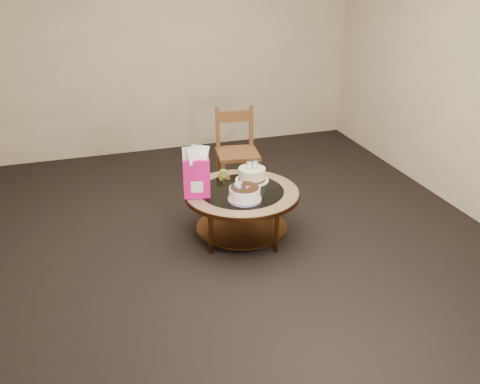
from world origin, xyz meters
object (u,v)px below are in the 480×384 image
object	(u,v)px
decorated_cake	(244,194)
cream_cake	(252,175)
gift_bag	(196,172)
coffee_table	(242,199)
dining_chair	(237,151)

from	to	relation	value
decorated_cake	cream_cake	world-z (taller)	cream_cake
cream_cake	gift_bag	size ratio (longest dim) A/B	0.69
decorated_cake	cream_cake	distance (m)	0.41
coffee_table	gift_bag	bearing A→B (deg)	177.85
coffee_table	cream_cake	world-z (taller)	cream_cake
gift_bag	dining_chair	xyz separation A→B (m)	(0.65, 0.92, -0.22)
dining_chair	decorated_cake	bearing A→B (deg)	-96.63
gift_bag	dining_chair	world-z (taller)	dining_chair
cream_cake	gift_bag	world-z (taller)	gift_bag
coffee_table	gift_bag	size ratio (longest dim) A/B	2.30
gift_bag	dining_chair	size ratio (longest dim) A/B	0.49
cream_cake	coffee_table	bearing A→B (deg)	-131.06
decorated_cake	dining_chair	world-z (taller)	dining_chair
decorated_cake	gift_bag	distance (m)	0.45
coffee_table	dining_chair	bearing A→B (deg)	74.91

